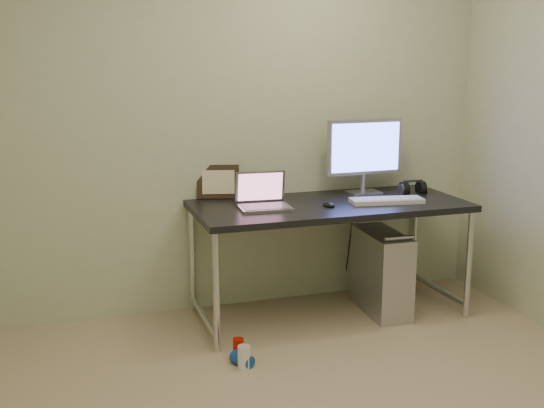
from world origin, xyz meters
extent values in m
cube|color=beige|center=(0.00, 1.75, 1.25)|extent=(3.50, 0.02, 2.50)
cube|color=black|center=(0.53, 1.37, 0.73)|extent=(1.73, 0.76, 0.04)
cylinder|color=silver|center=(-0.30, 1.03, 0.35)|extent=(0.04, 0.04, 0.71)
cylinder|color=silver|center=(-0.30, 1.71, 0.35)|extent=(0.04, 0.04, 0.71)
cylinder|color=silver|center=(1.36, 1.03, 0.35)|extent=(0.04, 0.04, 0.71)
cylinder|color=silver|center=(1.36, 1.71, 0.35)|extent=(0.04, 0.04, 0.71)
cylinder|color=silver|center=(-0.30, 1.37, 0.08)|extent=(0.04, 0.68, 0.04)
cylinder|color=silver|center=(1.36, 1.37, 0.08)|extent=(0.04, 0.68, 0.04)
cube|color=#A3A3A7|center=(0.88, 1.31, 0.27)|extent=(0.25, 0.53, 0.54)
cylinder|color=#A6A5AC|center=(0.88, 1.09, 0.56)|extent=(0.19, 0.03, 0.03)
cylinder|color=#A6A5AC|center=(0.88, 1.52, 0.56)|extent=(0.19, 0.03, 0.03)
cylinder|color=black|center=(0.83, 1.70, 0.40)|extent=(0.01, 0.16, 0.69)
cylinder|color=black|center=(0.92, 1.68, 0.38)|extent=(0.02, 0.11, 0.71)
cylinder|color=red|center=(-0.20, 0.91, 0.06)|extent=(0.08, 0.08, 0.11)
cylinder|color=white|center=(-0.21, 0.78, 0.06)|extent=(0.09, 0.09, 0.13)
cylinder|color=#14459D|center=(-0.21, 0.81, 0.04)|extent=(0.13, 0.15, 0.07)
cube|color=#A6A5AC|center=(0.09, 1.33, 0.76)|extent=(0.33, 0.24, 0.02)
cube|color=gray|center=(0.09, 1.33, 0.77)|extent=(0.29, 0.20, 0.00)
cube|color=gray|center=(0.10, 1.45, 0.87)|extent=(0.31, 0.07, 0.20)
cube|color=#79445B|center=(0.10, 1.44, 0.87)|extent=(0.28, 0.05, 0.17)
cube|color=#A6A5AC|center=(0.86, 1.56, 0.76)|extent=(0.22, 0.16, 0.02)
cylinder|color=#A6A5AC|center=(0.86, 1.58, 0.82)|extent=(0.04, 0.04, 0.12)
cube|color=#A6A5AC|center=(0.86, 1.57, 1.07)|extent=(0.54, 0.04, 0.37)
cube|color=#4959F0|center=(0.86, 1.55, 1.07)|extent=(0.49, 0.01, 0.32)
cube|color=silver|center=(0.88, 1.26, 0.76)|extent=(0.48, 0.22, 0.03)
ellipsoid|color=black|center=(1.11, 1.25, 0.77)|extent=(0.08, 0.11, 0.03)
ellipsoid|color=black|center=(0.49, 1.28, 0.77)|extent=(0.08, 0.11, 0.03)
cylinder|color=black|center=(1.12, 1.47, 0.78)|extent=(0.05, 0.11, 0.10)
cylinder|color=black|center=(1.25, 1.47, 0.78)|extent=(0.05, 0.11, 0.10)
cube|color=black|center=(1.18, 1.47, 0.84)|extent=(0.14, 0.02, 0.01)
cube|color=black|center=(-0.11, 1.73, 0.86)|extent=(0.29, 0.14, 0.22)
cylinder|color=silver|center=(0.07, 1.67, 0.80)|extent=(0.01, 0.01, 0.10)
cylinder|color=silver|center=(0.07, 1.67, 0.86)|extent=(0.04, 0.03, 0.04)
camera|label=1|loc=(-1.13, -2.53, 1.68)|focal=45.00mm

